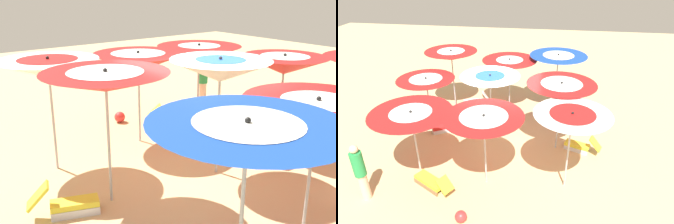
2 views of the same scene
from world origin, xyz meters
The scene contains 14 objects.
ground centered at (0.00, 0.00, -0.02)m, with size 34.87×34.87×0.04m, color #D1B57F.
beach_umbrella_0 centered at (1.83, 2.75, 2.14)m, with size 2.27×2.27×2.38m.
beach_umbrella_1 centered at (-0.06, 2.42, 1.96)m, with size 2.18×2.18×2.21m.
beach_umbrella_3 centered at (1.91, -0.24, 2.21)m, with size 2.15×2.15×2.43m.
beach_umbrella_4 centered at (-0.38, 0.10, 2.15)m, with size 1.96×1.96×2.42m.
beach_umbrella_5 centered at (-2.55, -0.02, 1.97)m, with size 1.94×1.94×2.23m.
beach_umbrella_6 centered at (2.16, -2.07, 2.16)m, with size 1.99×1.99×2.39m.
beach_umbrella_7 centered at (-0.08, -2.27, 1.98)m, with size 2.12×2.12×2.25m.
beach_umbrella_8 centered at (-2.03, -2.33, 1.97)m, with size 2.21×2.21×2.23m.
lounger_0 centered at (-2.10, 0.33, 0.20)m, with size 1.29×0.97×0.58m.
lounger_1 centered at (2.71, -0.28, 0.21)m, with size 1.22×0.73×0.62m.
lounger_3 centered at (-1.53, -2.71, 0.20)m, with size 1.35×0.98×0.57m.
beachgoer_0 centered at (-3.15, -3.37, 0.90)m, with size 0.30×0.30×1.71m.
beach_ball centered at (-0.40, -3.77, 0.15)m, with size 0.30×0.30×0.30m, color red.
Camera 1 is at (4.99, 5.44, 3.78)m, focal length 42.73 mm.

